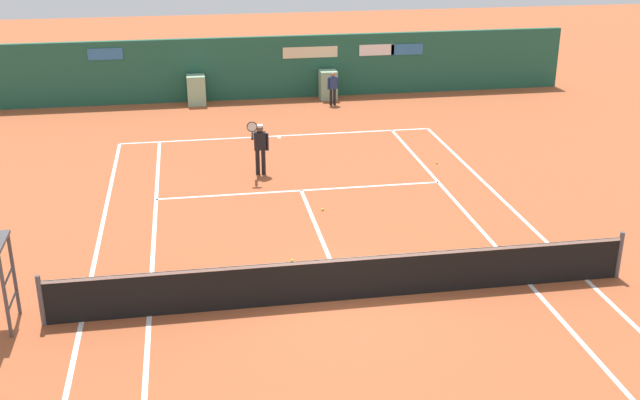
# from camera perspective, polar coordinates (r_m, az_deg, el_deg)

# --- Properties ---
(ground_plane) EXTENTS (80.00, 80.00, 0.01)m
(ground_plane) POSITION_cam_1_polar(r_m,az_deg,el_deg) (16.95, 1.55, -6.25)
(ground_plane) COLOR #A8512D
(tennis_net) EXTENTS (12.10, 0.10, 1.07)m
(tennis_net) POSITION_cam_1_polar(r_m,az_deg,el_deg) (16.21, 1.96, -5.60)
(tennis_net) COLOR #4C4C51
(tennis_net) RESTS_ON ground_plane
(sponsor_back_wall) EXTENTS (25.00, 1.02, 2.47)m
(sponsor_back_wall) POSITION_cam_1_polar(r_m,az_deg,el_deg) (31.93, -4.20, 9.39)
(sponsor_back_wall) COLOR #1E5642
(sponsor_back_wall) RESTS_ON ground_plane
(player_on_baseline) EXTENTS (0.66, 0.63, 1.77)m
(player_on_baseline) POSITION_cam_1_polar(r_m,az_deg,el_deg) (23.20, -4.36, 3.99)
(player_on_baseline) COLOR black
(player_on_baseline) RESTS_ON ground_plane
(ball_kid_centre_post) EXTENTS (0.43, 0.20, 1.30)m
(ball_kid_centre_post) POSITION_cam_1_polar(r_m,az_deg,el_deg) (30.92, 0.93, 8.20)
(ball_kid_centre_post) COLOR black
(ball_kid_centre_post) RESTS_ON ground_plane
(tennis_ball_by_sideline) EXTENTS (0.07, 0.07, 0.07)m
(tennis_ball_by_sideline) POSITION_cam_1_polar(r_m,az_deg,el_deg) (24.59, 8.40, 2.67)
(tennis_ball_by_sideline) COLOR #CCE033
(tennis_ball_by_sideline) RESTS_ON ground_plane
(tennis_ball_mid_court) EXTENTS (0.07, 0.07, 0.07)m
(tennis_ball_mid_court) POSITION_cam_1_polar(r_m,az_deg,el_deg) (20.80, 0.19, -0.68)
(tennis_ball_mid_court) COLOR #CCE033
(tennis_ball_mid_court) RESTS_ON ground_plane
(tennis_ball_near_service_line) EXTENTS (0.07, 0.07, 0.07)m
(tennis_ball_near_service_line) POSITION_cam_1_polar(r_m,az_deg,el_deg) (18.01, -2.01, -4.38)
(tennis_ball_near_service_line) COLOR #CCE033
(tennis_ball_near_service_line) RESTS_ON ground_plane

